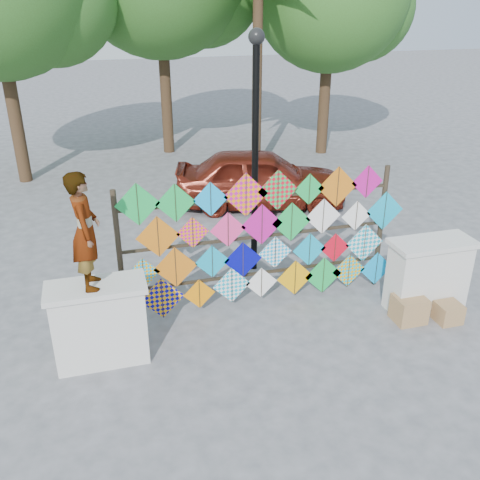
# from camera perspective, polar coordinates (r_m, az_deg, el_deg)

# --- Properties ---
(ground) EXTENTS (80.00, 80.00, 0.00)m
(ground) POSITION_cam_1_polar(r_m,az_deg,el_deg) (8.93, 3.41, -9.02)
(ground) COLOR gray
(ground) RESTS_ON ground
(parapet_left) EXTENTS (1.40, 0.65, 1.28)m
(parapet_left) POSITION_cam_1_polar(r_m,az_deg,el_deg) (8.05, -14.71, -8.57)
(parapet_left) COLOR silver
(parapet_left) RESTS_ON ground
(parapet_right) EXTENTS (1.40, 0.65, 1.28)m
(parapet_right) POSITION_cam_1_polar(r_m,az_deg,el_deg) (9.58, 19.41, -3.51)
(parapet_right) COLOR silver
(parapet_right) RESTS_ON ground
(kite_rack) EXTENTS (4.98, 0.24, 2.42)m
(kite_rack) POSITION_cam_1_polar(r_m,az_deg,el_deg) (8.96, 2.64, 0.08)
(kite_rack) COLOR #2F261A
(kite_rack) RESTS_ON ground
(vendor_woman) EXTENTS (0.42, 0.62, 1.65)m
(vendor_woman) POSITION_cam_1_polar(r_m,az_deg,el_deg) (7.37, -16.19, 0.92)
(vendor_woman) COLOR #99999E
(vendor_woman) RESTS_ON parapet_left
(sedan) EXTENTS (4.59, 2.71, 1.47)m
(sedan) POSITION_cam_1_polar(r_m,az_deg,el_deg) (13.55, 2.20, 6.61)
(sedan) COLOR maroon
(sedan) RESTS_ON ground
(lamppost) EXTENTS (0.28, 0.28, 4.46)m
(lamppost) POSITION_cam_1_polar(r_m,az_deg,el_deg) (9.69, 1.65, 11.22)
(lamppost) COLOR black
(lamppost) RESTS_ON ground
(cardboard_box_near) EXTENTS (0.50, 0.44, 0.44)m
(cardboard_box_near) POSITION_cam_1_polar(r_m,az_deg,el_deg) (9.34, 17.58, -7.02)
(cardboard_box_near) COLOR #A4814F
(cardboard_box_near) RESTS_ON ground
(cardboard_box_far) EXTENTS (0.39, 0.36, 0.33)m
(cardboard_box_far) POSITION_cam_1_polar(r_m,az_deg,el_deg) (9.57, 21.33, -7.23)
(cardboard_box_far) COLOR #A4814F
(cardboard_box_far) RESTS_ON ground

